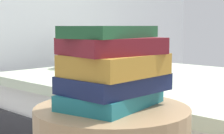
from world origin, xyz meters
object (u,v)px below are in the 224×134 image
(book_ochre, at_px, (115,65))
(book_maroon, at_px, (114,46))
(bed, at_px, (160,109))
(book_navy, at_px, (115,83))
(book_teal, at_px, (111,99))
(book_forest, at_px, (110,32))

(book_ochre, xyz_separation_m, book_maroon, (-0.00, 0.00, 0.05))
(bed, bearing_deg, book_navy, -148.48)
(book_teal, distance_m, book_forest, 0.19)
(book_navy, distance_m, book_forest, 0.15)
(book_navy, xyz_separation_m, book_maroon, (-0.01, -0.00, 0.11))
(book_teal, height_order, book_forest, book_forest)
(book_teal, bearing_deg, book_navy, -84.31)
(book_navy, bearing_deg, bed, 30.66)
(bed, distance_m, book_forest, 1.54)
(book_ochre, bearing_deg, book_forest, 114.10)
(book_maroon, bearing_deg, book_teal, 89.48)
(book_ochre, distance_m, book_maroon, 0.05)
(book_navy, bearing_deg, book_teal, 105.76)
(book_ochre, height_order, book_maroon, book_maroon)
(book_ochre, height_order, book_forest, book_forest)
(bed, height_order, book_navy, book_navy)
(book_navy, relative_size, book_maroon, 1.12)
(book_maroon, height_order, book_forest, book_forest)
(book_teal, height_order, book_navy, book_navy)
(book_navy, height_order, book_maroon, book_maroon)
(book_navy, relative_size, book_forest, 1.03)
(book_navy, height_order, book_ochre, book_ochre)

